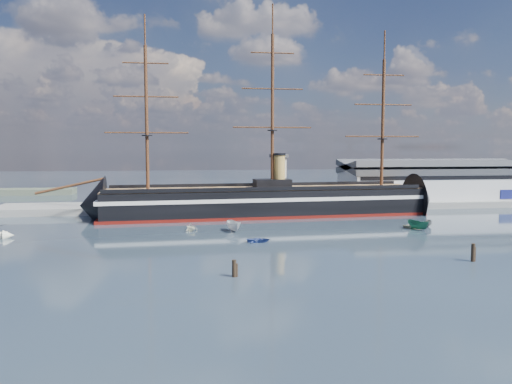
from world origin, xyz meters
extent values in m
plane|color=#1B2531|center=(0.00, 40.00, 0.00)|extent=(600.00, 600.00, 0.00)
cube|color=slate|center=(10.00, 76.00, 0.00)|extent=(180.00, 18.00, 2.00)
cube|color=#B7BABC|center=(58.00, 80.00, 7.00)|extent=(62.00, 20.00, 10.00)
cube|color=#3F4247|center=(58.00, 80.00, 12.60)|extent=(63.00, 21.00, 2.00)
cube|color=silver|center=(3.00, 73.00, 9.00)|extent=(4.00, 4.00, 14.00)
cube|color=#3F4247|center=(3.00, 73.00, 16.50)|extent=(5.00, 5.00, 1.00)
cube|color=black|center=(-3.34, 60.00, 4.00)|extent=(88.78, 21.11, 7.00)
cube|color=silver|center=(-3.34, 60.00, 5.20)|extent=(90.79, 21.47, 1.00)
cube|color=#580F0A|center=(-3.34, 60.00, 0.35)|extent=(90.79, 21.43, 0.90)
cone|color=black|center=(-49.84, 60.00, 3.70)|extent=(14.89, 16.47, 15.68)
cone|color=black|center=(43.16, 60.00, 3.70)|extent=(11.90, 16.30, 15.68)
cube|color=brown|center=(-3.34, 60.00, 7.60)|extent=(88.71, 19.83, 0.40)
cube|color=black|center=(-1.34, 60.00, 9.00)|extent=(10.33, 6.57, 2.50)
cylinder|color=#AA8941|center=(0.66, 60.00, 12.50)|extent=(3.20, 3.20, 9.00)
cylinder|color=#381E0F|center=(-55.34, 60.00, 9.00)|extent=(17.76, 1.74, 4.43)
cylinder|color=#381E0F|center=(-35.34, 60.00, 26.80)|extent=(0.90, 0.90, 38.00)
cylinder|color=#381E0F|center=(-1.34, 60.00, 28.80)|extent=(0.90, 0.90, 42.00)
cylinder|color=#381E0F|center=(30.66, 60.00, 25.80)|extent=(0.90, 0.90, 36.00)
imported|color=silver|center=(-14.64, 35.18, 0.00)|extent=(8.05, 4.16, 3.07)
imported|color=navy|center=(-11.01, 21.84, 0.00)|extent=(1.40, 3.04, 1.38)
imported|color=slate|center=(32.59, 35.24, 0.00)|extent=(5.16, 3.79, 1.95)
imported|color=white|center=(-24.29, 37.68, 0.00)|extent=(5.93, 4.93, 2.02)
imported|color=beige|center=(28.08, 34.33, 0.00)|extent=(1.27, 2.80, 1.28)
imported|color=#24654C|center=(28.19, 31.69, 0.00)|extent=(7.46, 5.05, 2.80)
cylinder|color=black|center=(-18.60, -4.45, 0.00)|extent=(0.64, 0.64, 3.27)
cylinder|color=black|center=(22.10, -0.33, 0.00)|extent=(0.64, 0.64, 3.77)
camera|label=1|loc=(-25.86, -76.54, 19.17)|focal=35.00mm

